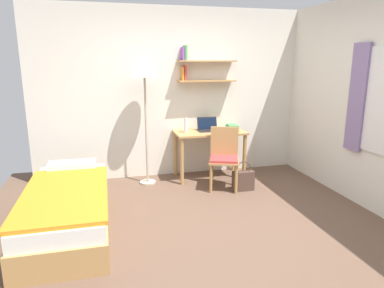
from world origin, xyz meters
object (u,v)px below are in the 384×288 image
object	(u,v)px
laptop	(208,127)
handbag	(243,180)
desk	(210,140)
water_bottle	(186,125)
bed	(68,208)
desk_chair	(224,156)
standing_lamp	(144,75)
book_stack	(232,128)

from	to	relation	value
laptop	handbag	xyz separation A→B (m)	(0.31, -0.75, -0.64)
desk	water_bottle	size ratio (longest dim) A/B	4.82
bed	water_bottle	xyz separation A→B (m)	(1.62, 1.28, 0.61)
desk_chair	laptop	world-z (taller)	laptop
bed	standing_lamp	world-z (taller)	standing_lamp
desk	book_stack	distance (m)	0.40
laptop	water_bottle	world-z (taller)	water_bottle
book_stack	water_bottle	bearing A→B (deg)	175.92
desk_chair	water_bottle	size ratio (longest dim) A/B	3.90
laptop	desk	bearing A→B (deg)	-80.38
desk_chair	handbag	size ratio (longest dim) A/B	2.02
bed	book_stack	world-z (taller)	book_stack
desk	laptop	distance (m)	0.20
bed	book_stack	size ratio (longest dim) A/B	7.73
desk_chair	standing_lamp	xyz separation A→B (m)	(-1.05, 0.46, 1.12)
standing_lamp	water_bottle	xyz separation A→B (m)	(0.61, 0.04, -0.75)
standing_lamp	water_bottle	bearing A→B (deg)	4.01
laptop	water_bottle	bearing A→B (deg)	-168.61
standing_lamp	handbag	world-z (taller)	standing_lamp
laptop	book_stack	size ratio (longest dim) A/B	1.27
water_bottle	book_stack	bearing A→B (deg)	-4.08
standing_lamp	desk	bearing A→B (deg)	2.96
standing_lamp	water_bottle	size ratio (longest dim) A/B	8.03
bed	water_bottle	size ratio (longest dim) A/B	8.77
bed	desk_chair	size ratio (longest dim) A/B	2.25
standing_lamp	laptop	world-z (taller)	standing_lamp
laptop	handbag	distance (m)	1.03
desk	water_bottle	xyz separation A→B (m)	(-0.38, -0.01, 0.25)
bed	laptop	size ratio (longest dim) A/B	6.10
bed	water_bottle	world-z (taller)	water_bottle
bed	standing_lamp	size ratio (longest dim) A/B	1.09
desk_chair	book_stack	distance (m)	0.61
book_stack	handbag	xyz separation A→B (m)	(-0.05, -0.62, -0.64)
bed	book_stack	bearing A→B (deg)	27.74
desk_chair	standing_lamp	world-z (taller)	standing_lamp
bed	desk	xyz separation A→B (m)	(2.00, 1.29, 0.37)
standing_lamp	laptop	size ratio (longest dim) A/B	5.59
desk	handbag	world-z (taller)	desk
desk	book_stack	world-z (taller)	book_stack
desk	desk_chair	xyz separation A→B (m)	(0.06, -0.51, -0.12)
laptop	standing_lamp	bearing A→B (deg)	-173.20
desk_chair	handbag	xyz separation A→B (m)	(0.23, -0.18, -0.33)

